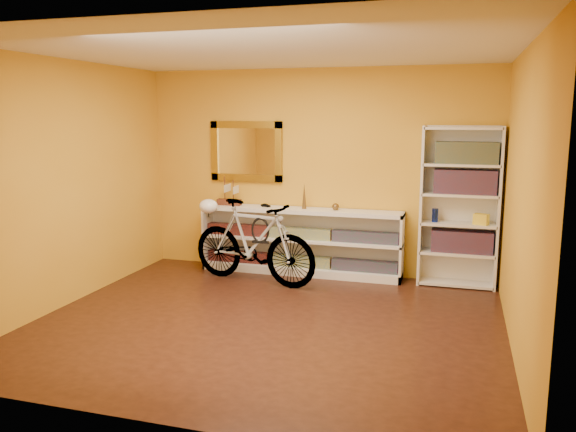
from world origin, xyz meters
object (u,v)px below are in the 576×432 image
(helmet, at_px, (208,206))
(bicycle, at_px, (253,242))
(console_unit, at_px, (300,241))
(bookcase, at_px, (459,207))

(helmet, bearing_deg, bicycle, -12.43)
(console_unit, distance_m, helmet, 1.25)
(console_unit, relative_size, helmet, 10.99)
(bookcase, distance_m, helmet, 3.04)
(bicycle, xyz_separation_m, helmet, (-0.64, 0.14, 0.39))
(bookcase, xyz_separation_m, bicycle, (-2.37, -0.58, -0.44))
(console_unit, height_order, bicycle, bicycle)
(bookcase, height_order, helmet, bookcase)
(console_unit, xyz_separation_m, bicycle, (-0.44, -0.55, 0.08))
(bicycle, bearing_deg, bookcase, -63.83)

